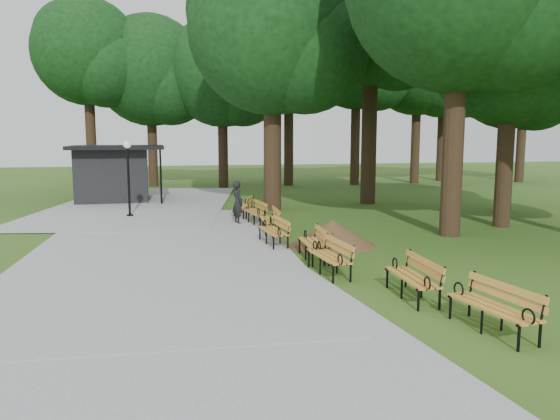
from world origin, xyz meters
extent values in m
plane|color=#2D5217|center=(0.00, 0.00, 0.00)|extent=(100.00, 100.00, 0.00)
cube|color=gray|center=(-4.00, 3.00, 0.03)|extent=(12.00, 38.00, 0.06)
imported|color=black|center=(-0.98, 7.22, 0.83)|extent=(0.56, 0.70, 1.67)
cylinder|color=black|center=(-5.20, 9.92, 1.47)|extent=(0.10, 0.10, 2.93)
sphere|color=white|center=(-5.20, 9.92, 3.03)|extent=(0.32, 0.32, 0.32)
cone|color=#47301C|center=(1.32, 2.39, 0.41)|extent=(2.29, 2.29, 0.82)
cylinder|color=black|center=(5.78, 3.29, 3.90)|extent=(0.70, 0.70, 7.79)
cylinder|color=black|center=(8.62, 4.58, 3.21)|extent=(0.60, 0.60, 6.42)
sphere|color=black|center=(8.62, 4.58, 7.02)|extent=(6.44, 6.44, 6.44)
cylinder|color=black|center=(1.10, 10.87, 3.66)|extent=(0.80, 0.80, 7.33)
sphere|color=black|center=(1.10, 10.87, 8.02)|extent=(7.45, 7.45, 7.45)
cylinder|color=black|center=(6.24, 12.20, 4.10)|extent=(0.76, 0.76, 8.20)
sphere|color=black|center=(6.24, 12.20, 8.97)|extent=(6.45, 6.45, 6.45)
cylinder|color=black|center=(11.32, 8.33, 2.83)|extent=(0.56, 0.56, 5.66)
sphere|color=black|center=(11.32, 8.33, 6.19)|extent=(5.04, 5.04, 5.04)
camera|label=1|loc=(-3.57, -13.19, 3.37)|focal=34.43mm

